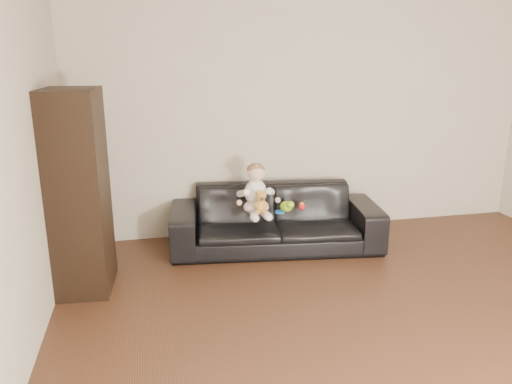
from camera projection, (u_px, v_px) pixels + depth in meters
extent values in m
plane|color=#462819|center=(442.00, 374.00, 3.10)|extent=(5.50, 5.50, 0.00)
plane|color=beige|center=(310.00, 112.00, 5.32)|extent=(5.00, 0.00, 5.00)
imported|color=black|center=(276.00, 218.00, 5.03)|extent=(2.16, 1.05, 0.61)
cube|color=black|center=(79.00, 193.00, 4.01)|extent=(0.45, 0.60, 1.66)
cube|color=silver|center=(77.00, 147.00, 3.91)|extent=(0.20, 0.26, 0.28)
ellipsoid|color=#F5CFDA|center=(256.00, 207.00, 4.84)|extent=(0.26, 0.23, 0.13)
ellipsoid|color=white|center=(256.00, 192.00, 4.82)|extent=(0.23, 0.19, 0.26)
sphere|color=beige|center=(256.00, 172.00, 4.75)|extent=(0.18, 0.18, 0.17)
ellipsoid|color=#8C603F|center=(256.00, 169.00, 4.75)|extent=(0.18, 0.18, 0.12)
cylinder|color=#F5CFDA|center=(254.00, 215.00, 4.69)|extent=(0.09, 0.21, 0.08)
cylinder|color=#F5CFDA|center=(265.00, 214.00, 4.71)|extent=(0.09, 0.21, 0.08)
sphere|color=white|center=(256.00, 218.00, 4.58)|extent=(0.07, 0.07, 0.07)
sphere|color=white|center=(269.00, 217.00, 4.61)|extent=(0.07, 0.07, 0.07)
cylinder|color=white|center=(243.00, 193.00, 4.73)|extent=(0.07, 0.18, 0.12)
cylinder|color=white|center=(271.00, 192.00, 4.79)|extent=(0.07, 0.18, 0.12)
ellipsoid|color=#C28837|center=(261.00, 206.00, 4.67)|extent=(0.12, 0.10, 0.13)
sphere|color=#C28837|center=(261.00, 196.00, 4.63)|extent=(0.09, 0.09, 0.09)
sphere|color=#C28837|center=(258.00, 193.00, 4.63)|extent=(0.04, 0.04, 0.03)
sphere|color=#C28837|center=(264.00, 192.00, 4.64)|extent=(0.04, 0.04, 0.03)
sphere|color=#593819|center=(262.00, 198.00, 4.60)|extent=(0.04, 0.04, 0.03)
ellipsoid|color=#8ECE18|center=(286.00, 207.00, 4.91)|extent=(0.14, 0.16, 0.11)
sphere|color=red|center=(302.00, 207.00, 4.96)|extent=(0.09, 0.09, 0.07)
cylinder|color=blue|center=(280.00, 212.00, 4.89)|extent=(0.11, 0.11, 0.01)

